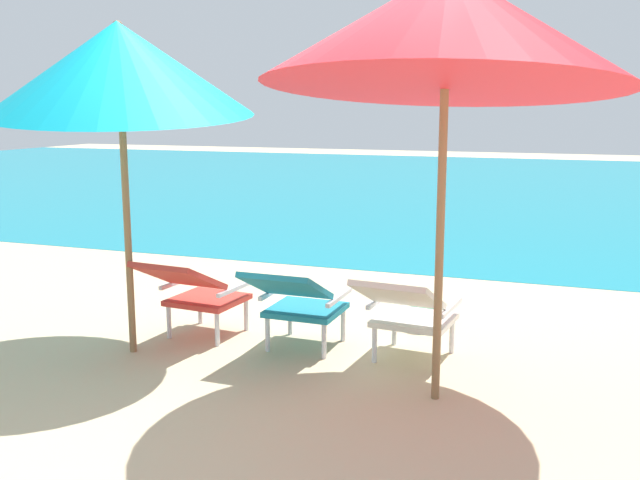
{
  "coord_description": "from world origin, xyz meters",
  "views": [
    {
      "loc": [
        1.86,
        -4.47,
        1.77
      ],
      "look_at": [
        0.0,
        0.68,
        0.75
      ],
      "focal_mm": 40.48,
      "sensor_mm": 36.0,
      "label": 1
    }
  ],
  "objects": [
    {
      "name": "ground_plane",
      "position": [
        0.0,
        4.0,
        0.0
      ],
      "size": [
        40.0,
        40.0,
        0.0
      ],
      "primitive_type": "plane",
      "color": "#CCB78E"
    },
    {
      "name": "ocean_band",
      "position": [
        0.0,
        11.91,
        0.0
      ],
      "size": [
        40.0,
        18.0,
        0.01
      ],
      "primitive_type": "cube",
      "color": "teal",
      "rests_on": "ground_plane"
    },
    {
      "name": "lounge_chair_left",
      "position": [
        -0.83,
        0.19,
        0.4
      ],
      "size": [
        0.61,
        0.92,
        0.68
      ],
      "color": "red",
      "rests_on": "ground_plane"
    },
    {
      "name": "lounge_chair_center",
      "position": [
        0.0,
        0.18,
        0.4
      ],
      "size": [
        0.56,
        0.88,
        0.68
      ],
      "color": "teal",
      "rests_on": "ground_plane"
    },
    {
      "name": "lounge_chair_right",
      "position": [
        0.8,
        0.21,
        0.4
      ],
      "size": [
        0.61,
        0.92,
        0.68
      ],
      "color": "silver",
      "rests_on": "ground_plane"
    },
    {
      "name": "beach_umbrella_left",
      "position": [
        -1.14,
        -0.19,
        2.02
      ],
      "size": [
        2.46,
        2.48,
        2.42
      ],
      "color": "olive",
      "rests_on": "ground_plane"
    },
    {
      "name": "beach_umbrella_right",
      "position": [
        1.1,
        -0.29,
        2.2
      ],
      "size": [
        2.19,
        2.24,
        2.63
      ],
      "color": "olive",
      "rests_on": "ground_plane"
    },
    {
      "name": "beach_ball",
      "position": [
        0.75,
        1.09,
        0.13
      ],
      "size": [
        0.27,
        0.27,
        0.27
      ],
      "primitive_type": "sphere",
      "color": "#1E9E60",
      "rests_on": "ground_plane"
    }
  ]
}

